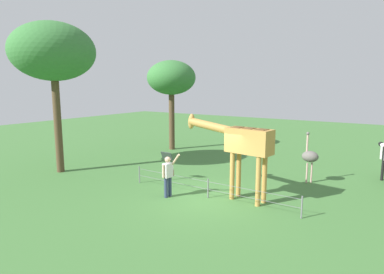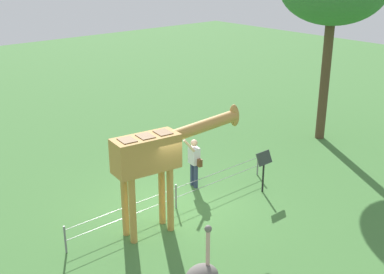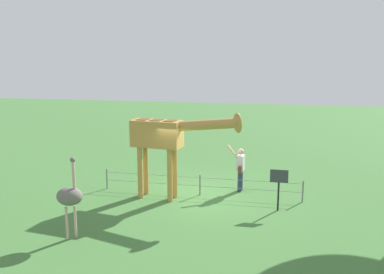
{
  "view_description": "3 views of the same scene",
  "coord_description": "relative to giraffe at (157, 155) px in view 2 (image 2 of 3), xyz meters",
  "views": [
    {
      "loc": [
        -6.03,
        10.29,
        4.25
      ],
      "look_at": [
        0.78,
        -0.0,
        2.27
      ],
      "focal_mm": 30.35,
      "sensor_mm": 36.0,
      "label": 1
    },
    {
      "loc": [
        -8.0,
        -9.88,
        6.97
      ],
      "look_at": [
        0.42,
        -0.16,
        2.17
      ],
      "focal_mm": 46.31,
      "sensor_mm": 36.0,
      "label": 2
    },
    {
      "loc": [
        2.51,
        -13.25,
        4.74
      ],
      "look_at": [
        -0.45,
        0.84,
        1.93
      ],
      "focal_mm": 37.66,
      "sensor_mm": 36.0,
      "label": 3
    }
  ],
  "objects": [
    {
      "name": "ground_plane",
      "position": [
        1.06,
        0.52,
        -2.13
      ],
      "size": [
        60.0,
        60.0,
        0.0
      ],
      "primitive_type": "plane",
      "color": "#427538"
    },
    {
      "name": "info_sign",
      "position": [
        3.76,
        -0.35,
        -1.18
      ],
      "size": [
        0.56,
        0.21,
        1.32
      ],
      "color": "black",
      "rests_on": "ground_plane"
    },
    {
      "name": "giraffe",
      "position": [
        0.0,
        0.0,
        0.0
      ],
      "size": [
        3.82,
        0.99,
        3.1
      ],
      "color": "#BC8942",
      "rests_on": "ground_plane"
    },
    {
      "name": "visitor",
      "position": [
        2.4,
        1.32,
        -1.23
      ],
      "size": [
        0.66,
        0.59,
        1.73
      ],
      "color": "navy",
      "rests_on": "ground_plane"
    },
    {
      "name": "wire_fence",
      "position": [
        1.06,
        0.59,
        -1.73
      ],
      "size": [
        7.05,
        0.05,
        0.75
      ],
      "color": "slate",
      "rests_on": "ground_plane"
    }
  ]
}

